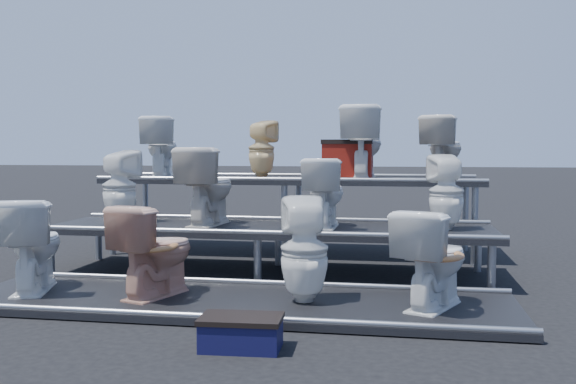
% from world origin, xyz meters
% --- Properties ---
extents(ground, '(80.00, 80.00, 0.00)m').
position_xyz_m(ground, '(0.00, 0.00, 0.00)').
color(ground, black).
rests_on(ground, ground).
extents(tier_front, '(4.20, 1.20, 0.06)m').
position_xyz_m(tier_front, '(0.00, -1.30, 0.03)').
color(tier_front, black).
rests_on(tier_front, ground).
extents(tier_mid, '(4.20, 1.20, 0.46)m').
position_xyz_m(tier_mid, '(0.00, 0.00, 0.23)').
color(tier_mid, black).
rests_on(tier_mid, ground).
extents(tier_back, '(4.20, 1.20, 0.86)m').
position_xyz_m(tier_back, '(0.00, 1.30, 0.43)').
color(tier_back, black).
rests_on(tier_back, ground).
extents(toilet_0, '(0.61, 0.82, 0.74)m').
position_xyz_m(toilet_0, '(-1.66, -1.30, 0.43)').
color(toilet_0, white).
rests_on(toilet_0, tier_front).
extents(toilet_1, '(0.60, 0.79, 0.71)m').
position_xyz_m(toilet_1, '(-0.62, -1.30, 0.42)').
color(toilet_1, tan).
rests_on(toilet_1, tier_front).
extents(toilet_2, '(0.43, 0.43, 0.78)m').
position_xyz_m(toilet_2, '(0.54, -1.30, 0.45)').
color(toilet_2, white).
rests_on(toilet_2, tier_front).
extents(toilet_3, '(0.65, 0.79, 0.71)m').
position_xyz_m(toilet_3, '(1.47, -1.30, 0.41)').
color(toilet_3, white).
rests_on(toilet_3, tier_front).
extents(toilet_4, '(0.43, 0.43, 0.73)m').
position_xyz_m(toilet_4, '(-1.51, 0.00, 0.82)').
color(toilet_4, white).
rests_on(toilet_4, tier_mid).
extents(toilet_5, '(0.48, 0.77, 0.75)m').
position_xyz_m(toilet_5, '(-0.60, 0.00, 0.83)').
color(toilet_5, beige).
rests_on(toilet_5, tier_mid).
extents(toilet_6, '(0.37, 0.64, 0.65)m').
position_xyz_m(toilet_6, '(0.53, 0.00, 0.78)').
color(toilet_6, white).
rests_on(toilet_6, tier_mid).
extents(toilet_7, '(0.38, 0.38, 0.69)m').
position_xyz_m(toilet_7, '(1.64, 0.00, 0.80)').
color(toilet_7, white).
rests_on(toilet_7, tier_mid).
extents(toilet_8, '(0.53, 0.76, 0.71)m').
position_xyz_m(toilet_8, '(-1.58, 1.30, 1.21)').
color(toilet_8, white).
rests_on(toilet_8, tier_back).
extents(toilet_9, '(0.39, 0.39, 0.67)m').
position_xyz_m(toilet_9, '(-0.35, 1.30, 1.19)').
color(toilet_9, beige).
rests_on(toilet_9, tier_back).
extents(toilet_10, '(0.47, 0.80, 0.81)m').
position_xyz_m(toilet_10, '(0.80, 1.30, 1.26)').
color(toilet_10, white).
rests_on(toilet_10, tier_back).
extents(toilet_11, '(0.57, 0.76, 0.69)m').
position_xyz_m(toilet_11, '(1.68, 1.30, 1.21)').
color(toilet_11, beige).
rests_on(toilet_11, tier_back).
extents(red_crate, '(0.54, 0.43, 0.39)m').
position_xyz_m(red_crate, '(0.64, 1.28, 1.05)').
color(red_crate, maroon).
rests_on(red_crate, tier_back).
extents(step_stool, '(0.48, 0.31, 0.17)m').
position_xyz_m(step_stool, '(0.31, -2.29, 0.08)').
color(step_stool, '#0F0E35').
rests_on(step_stool, ground).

